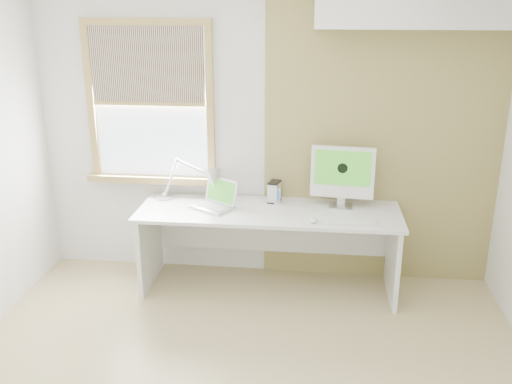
# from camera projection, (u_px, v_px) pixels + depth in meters

# --- Properties ---
(room) EXTENTS (4.04, 3.54, 2.64)m
(room) POSITION_uv_depth(u_px,v_px,m) (236.00, 201.00, 3.21)
(room) COLOR tan
(room) RESTS_ON ground
(accent_wall) EXTENTS (2.00, 0.02, 2.60)m
(accent_wall) POSITION_uv_depth(u_px,v_px,m) (382.00, 137.00, 4.74)
(accent_wall) COLOR olive
(accent_wall) RESTS_ON room
(soffit) EXTENTS (1.60, 0.40, 0.42)m
(soffit) POSITION_uv_depth(u_px,v_px,m) (422.00, 0.00, 4.21)
(soffit) COLOR white
(soffit) RESTS_ON room
(window) EXTENTS (1.20, 0.14, 1.42)m
(window) POSITION_uv_depth(u_px,v_px,m) (150.00, 104.00, 4.85)
(window) COLOR #B08C46
(window) RESTS_ON room
(desk) EXTENTS (2.20, 0.70, 0.73)m
(desk) POSITION_uv_depth(u_px,v_px,m) (269.00, 229.00, 4.80)
(desk) COLOR silver
(desk) RESTS_ON room
(desk_lamp) EXTENTS (0.65, 0.28, 0.37)m
(desk_lamp) POSITION_uv_depth(u_px,v_px,m) (204.00, 180.00, 4.82)
(desk_lamp) COLOR silver
(desk_lamp) RESTS_ON desk
(laptop) EXTENTS (0.42, 0.40, 0.23)m
(laptop) POSITION_uv_depth(u_px,v_px,m) (216.00, 200.00, 4.74)
(laptop) COLOR silver
(laptop) RESTS_ON desk
(phone_dock) EXTENTS (0.08, 0.08, 0.14)m
(phone_dock) POSITION_uv_depth(u_px,v_px,m) (277.00, 199.00, 4.83)
(phone_dock) COLOR silver
(phone_dock) RESTS_ON desk
(external_drive) EXTENTS (0.12, 0.16, 0.18)m
(external_drive) POSITION_uv_depth(u_px,v_px,m) (274.00, 192.00, 4.85)
(external_drive) COLOR silver
(external_drive) RESTS_ON desk
(imac) EXTENTS (0.54, 0.19, 0.52)m
(imac) POSITION_uv_depth(u_px,v_px,m) (342.00, 173.00, 4.68)
(imac) COLOR silver
(imac) RESTS_ON desk
(keyboard) EXTENTS (0.40, 0.13, 0.02)m
(keyboard) POSITION_uv_depth(u_px,v_px,m) (352.00, 222.00, 4.40)
(keyboard) COLOR white
(keyboard) RESTS_ON desk
(mouse) EXTENTS (0.07, 0.11, 0.03)m
(mouse) POSITION_uv_depth(u_px,v_px,m) (313.00, 220.00, 4.43)
(mouse) COLOR white
(mouse) RESTS_ON desk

